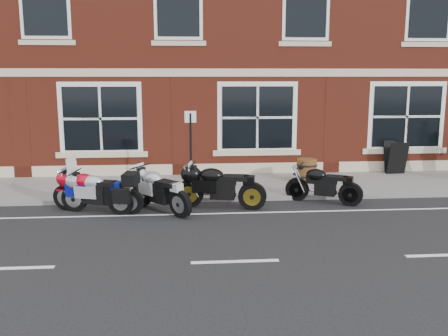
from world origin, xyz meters
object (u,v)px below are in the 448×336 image
Objects in this scene: moto_sport_red at (92,190)px; moto_sport_black at (219,185)px; parking_sign at (191,145)px; a_board_sign at (395,157)px; moto_naked_black at (322,183)px; barrel_planter at (307,170)px; moto_touring_silver at (100,190)px; moto_sport_silver at (160,189)px.

moto_sport_red is 0.91× the size of moto_sport_black.
moto_sport_black is at bearing -67.53° from parking_sign.
a_board_sign is (9.22, 3.57, 0.09)m from moto_sport_red.
moto_naked_black is (2.74, 0.30, -0.07)m from moto_sport_black.
parking_sign is (-3.53, -0.93, 0.94)m from barrel_planter.
a_board_sign reaches higher than moto_sport_red.
moto_touring_silver reaches higher than moto_sport_black.
moto_sport_black is at bearing -67.59° from moto_sport_red.
moto_sport_black is 1.23× the size of moto_naked_black.
moto_sport_red is at bearing -149.10° from parking_sign.
moto_sport_silver is at bearing -118.07° from parking_sign.
barrel_planter is (0.11, 2.11, -0.06)m from moto_naked_black.
moto_sport_silver is at bearing -159.78° from a_board_sign.
moto_sport_black reaches higher than barrel_planter.
moto_naked_black is (5.88, 0.42, -0.03)m from moto_sport_red.
moto_sport_red is 1.13× the size of moto_naked_black.
moto_sport_silver is 4.25m from moto_naked_black.
moto_naked_black is (5.67, 0.48, -0.04)m from moto_touring_silver.
barrel_planter is at bearing -49.59° from moto_touring_silver.
moto_sport_red is at bearing 88.01° from moto_touring_silver.
moto_touring_silver is 2.94× the size of barrel_planter.
parking_sign reaches higher than moto_sport_red.
moto_sport_silver is at bearing -149.21° from barrel_planter.
parking_sign is at bearing 39.52° from moto_sport_black.
moto_sport_black is (2.93, 0.18, 0.03)m from moto_touring_silver.
parking_sign reaches higher than barrel_planter.
barrel_planter is 3.77m from parking_sign.
moto_sport_silver is (-1.48, -0.17, -0.03)m from moto_sport_black.
moto_touring_silver is 2.93m from parking_sign.
a_board_sign reaches higher than moto_sport_black.
moto_sport_black is at bearing 125.17° from moto_naked_black.
moto_touring_silver is 6.34m from barrel_planter.
moto_sport_red is 6.49m from barrel_planter.
moto_naked_black is 2.11m from barrel_planter.
moto_sport_black is 1.30× the size of moto_sport_silver.
moto_touring_silver is 9.72m from a_board_sign.
moto_sport_red is 3.05m from parking_sign.
parking_sign reaches higher than a_board_sign.
a_board_sign reaches higher than moto_naked_black.
moto_sport_silver is at bearing -73.31° from moto_touring_silver.
moto_naked_black is at bearing -142.05° from a_board_sign.
moto_touring_silver is at bearing -88.01° from moto_sport_red.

